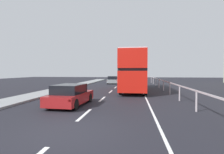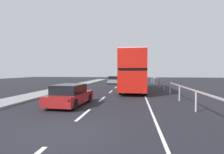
{
  "view_description": "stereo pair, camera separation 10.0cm",
  "coord_description": "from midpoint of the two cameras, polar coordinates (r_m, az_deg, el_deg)",
  "views": [
    {
      "loc": [
        2.49,
        -6.13,
        2.21
      ],
      "look_at": [
        0.48,
        9.81,
        1.69
      ],
      "focal_mm": 27.71,
      "sensor_mm": 36.0,
      "label": 1
    },
    {
      "loc": [
        2.59,
        -6.12,
        2.21
      ],
      "look_at": [
        0.48,
        9.81,
        1.69
      ],
      "focal_mm": 27.71,
      "sensor_mm": 36.0,
      "label": 2
    }
  ],
  "objects": [
    {
      "name": "ground_plane",
      "position": [
        7.01,
        -15.18,
        -17.0
      ],
      "size": [
        75.75,
        120.0,
        0.1
      ],
      "primitive_type": "cube",
      "color": "black"
    },
    {
      "name": "lane_paint_markings",
      "position": [
        14.69,
        5.57,
        -6.79
      ],
      "size": [
        3.64,
        46.0,
        0.01
      ],
      "color": "silver",
      "rests_on": "ground"
    },
    {
      "name": "bridge_side_railing",
      "position": [
        15.55,
        19.66,
        -2.9
      ],
      "size": [
        0.1,
        42.0,
        1.18
      ],
      "color": "#B9ACB1",
      "rests_on": "ground"
    },
    {
      "name": "sedan_car_ahead",
      "position": [
        31.49,
        0.19,
        -0.98
      ],
      "size": [
        2.04,
        4.48,
        1.35
      ],
      "rotation": [
        0.0,
        0.0,
        0.05
      ],
      "color": "gray",
      "rests_on": "ground"
    },
    {
      "name": "hatchback_car_near",
      "position": [
        11.64,
        -13.76,
        -5.86
      ],
      "size": [
        2.07,
        4.13,
        1.37
      ],
      "rotation": [
        0.0,
        0.0,
        -0.06
      ],
      "color": "maroon",
      "rests_on": "ground"
    },
    {
      "name": "double_decker_bus_red",
      "position": [
        19.83,
        7.15,
        2.12
      ],
      "size": [
        2.89,
        10.27,
        4.3
      ],
      "rotation": [
        0.0,
        0.0,
        -0.03
      ],
      "color": "red",
      "rests_on": "ground"
    }
  ]
}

